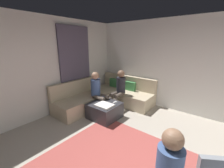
{
  "coord_description": "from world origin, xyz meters",
  "views": [
    {
      "loc": [
        0.9,
        -1.54,
        2.01
      ],
      "look_at": [
        -1.63,
        1.63,
        0.85
      ],
      "focal_mm": 23.26,
      "sensor_mm": 36.0,
      "label": 1
    }
  ],
  "objects_px": {
    "ottoman": "(105,110)",
    "person_on_couch_back": "(119,88)",
    "coffee_mug": "(103,98)",
    "sectional_couch": "(106,97)",
    "person_on_couch_side": "(98,91)",
    "game_remote": "(115,102)"
  },
  "relations": [
    {
      "from": "ottoman",
      "to": "person_on_couch_back",
      "type": "relative_size",
      "value": 0.63
    },
    {
      "from": "ottoman",
      "to": "coffee_mug",
      "type": "xyz_separation_m",
      "value": [
        -0.22,
        0.18,
        0.26
      ]
    },
    {
      "from": "sectional_couch",
      "to": "coffee_mug",
      "type": "xyz_separation_m",
      "value": [
        0.34,
        -0.52,
        0.19
      ]
    },
    {
      "from": "sectional_couch",
      "to": "coffee_mug",
      "type": "distance_m",
      "value": 0.65
    },
    {
      "from": "ottoman",
      "to": "coffee_mug",
      "type": "relative_size",
      "value": 8.0
    },
    {
      "from": "coffee_mug",
      "to": "person_on_couch_side",
      "type": "height_order",
      "value": "person_on_couch_side"
    },
    {
      "from": "sectional_couch",
      "to": "ottoman",
      "type": "height_order",
      "value": "sectional_couch"
    },
    {
      "from": "sectional_couch",
      "to": "game_remote",
      "type": "distance_m",
      "value": 0.89
    },
    {
      "from": "sectional_couch",
      "to": "person_on_couch_side",
      "type": "relative_size",
      "value": 2.12
    },
    {
      "from": "game_remote",
      "to": "ottoman",
      "type": "bearing_deg",
      "value": -129.29
    },
    {
      "from": "sectional_couch",
      "to": "game_remote",
      "type": "bearing_deg",
      "value": -33.24
    },
    {
      "from": "sectional_couch",
      "to": "ottoman",
      "type": "distance_m",
      "value": 0.9
    },
    {
      "from": "sectional_couch",
      "to": "coffee_mug",
      "type": "relative_size",
      "value": 26.84
    },
    {
      "from": "game_remote",
      "to": "person_on_couch_back",
      "type": "relative_size",
      "value": 0.12
    },
    {
      "from": "person_on_couch_back",
      "to": "person_on_couch_side",
      "type": "relative_size",
      "value": 1.0
    },
    {
      "from": "game_remote",
      "to": "sectional_couch",
      "type": "bearing_deg",
      "value": 146.76
    },
    {
      "from": "sectional_couch",
      "to": "ottoman",
      "type": "bearing_deg",
      "value": -51.64
    },
    {
      "from": "coffee_mug",
      "to": "person_on_couch_back",
      "type": "distance_m",
      "value": 0.63
    },
    {
      "from": "coffee_mug",
      "to": "game_remote",
      "type": "bearing_deg",
      "value": 5.71
    },
    {
      "from": "ottoman",
      "to": "person_on_couch_side",
      "type": "height_order",
      "value": "person_on_couch_side"
    },
    {
      "from": "sectional_couch",
      "to": "game_remote",
      "type": "xyz_separation_m",
      "value": [
        0.74,
        -0.48,
        0.15
      ]
    },
    {
      "from": "game_remote",
      "to": "person_on_couch_side",
      "type": "bearing_deg",
      "value": -175.93
    }
  ]
}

